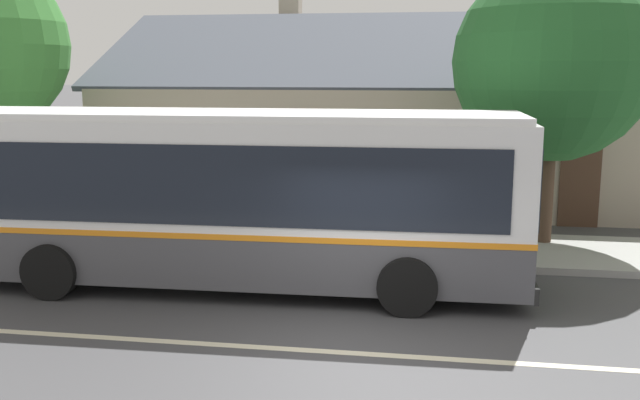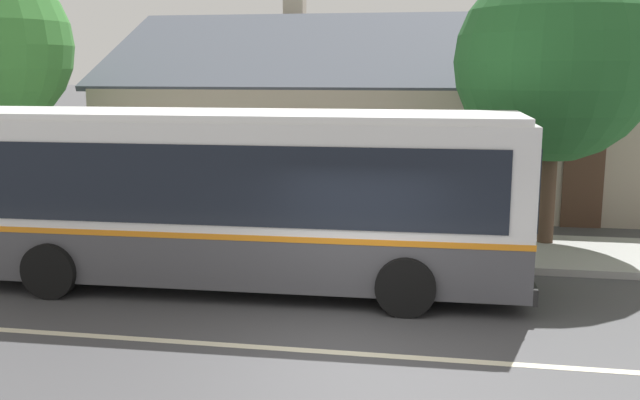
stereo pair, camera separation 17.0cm
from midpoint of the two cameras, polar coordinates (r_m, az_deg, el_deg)
ground_plane at (r=10.46m, az=2.84°, el=-12.16°), size 300.00×300.00×0.00m
sidewalk_far at (r=16.12m, az=5.46°, el=-3.73°), size 60.00×3.00×0.15m
lane_divider_stripe at (r=10.46m, az=2.84°, el=-12.14°), size 60.00×0.16×0.01m
community_building at (r=24.24m, az=11.05°, el=5.22°), size 21.31×10.83×6.84m
transit_bus at (r=13.25m, az=-6.87°, el=0.51°), size 10.84×2.92×3.26m
street_tree_primary at (r=16.54m, az=18.60°, el=10.41°), size 4.35×4.35×6.34m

